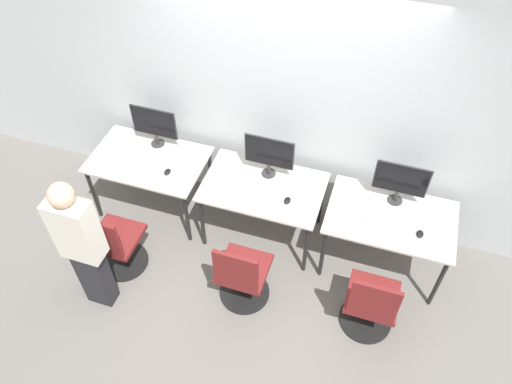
# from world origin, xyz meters

# --- Properties ---
(ground_plane) EXTENTS (20.00, 20.00, 0.00)m
(ground_plane) POSITION_xyz_m (0.00, 0.00, 0.00)
(ground_plane) COLOR slate
(wall_back) EXTENTS (12.00, 0.05, 2.80)m
(wall_back) POSITION_xyz_m (0.00, 0.87, 1.40)
(wall_back) COLOR #B7BCC1
(wall_back) RESTS_ON ground_plane
(desk_left) EXTENTS (1.16, 0.75, 0.72)m
(desk_left) POSITION_xyz_m (-1.23, 0.37, 0.64)
(desk_left) COLOR #BCB7AD
(desk_left) RESTS_ON ground_plane
(monitor_left) EXTENTS (0.49, 0.14, 0.46)m
(monitor_left) POSITION_xyz_m (-1.23, 0.61, 0.98)
(monitor_left) COLOR #2D2D2D
(monitor_left) RESTS_ON desk_left
(keyboard_left) EXTENTS (0.42, 0.15, 0.02)m
(keyboard_left) POSITION_xyz_m (-1.23, 0.28, 0.73)
(keyboard_left) COLOR silver
(keyboard_left) RESTS_ON desk_left
(mouse_left) EXTENTS (0.06, 0.09, 0.03)m
(mouse_left) POSITION_xyz_m (-0.95, 0.25, 0.73)
(mouse_left) COLOR black
(mouse_left) RESTS_ON desk_left
(office_chair_left) EXTENTS (0.48, 0.48, 0.88)m
(office_chair_left) POSITION_xyz_m (-1.21, -0.48, 0.36)
(office_chair_left) COLOR black
(office_chair_left) RESTS_ON ground_plane
(person_left) EXTENTS (0.36, 0.20, 1.56)m
(person_left) POSITION_xyz_m (-1.21, -0.85, 0.85)
(person_left) COLOR #232328
(person_left) RESTS_ON ground_plane
(desk_center) EXTENTS (1.16, 0.75, 0.72)m
(desk_center) POSITION_xyz_m (0.00, 0.37, 0.64)
(desk_center) COLOR #BCB7AD
(desk_center) RESTS_ON ground_plane
(monitor_center) EXTENTS (0.49, 0.14, 0.46)m
(monitor_center) POSITION_xyz_m (0.00, 0.55, 0.98)
(monitor_center) COLOR #2D2D2D
(monitor_center) RESTS_ON desk_center
(keyboard_center) EXTENTS (0.42, 0.15, 0.02)m
(keyboard_center) POSITION_xyz_m (0.00, 0.23, 0.73)
(keyboard_center) COLOR silver
(keyboard_center) RESTS_ON desk_center
(mouse_center) EXTENTS (0.06, 0.09, 0.03)m
(mouse_center) POSITION_xyz_m (0.27, 0.25, 0.73)
(mouse_center) COLOR black
(mouse_center) RESTS_ON desk_center
(office_chair_center) EXTENTS (0.48, 0.48, 0.88)m
(office_chair_center) POSITION_xyz_m (0.06, -0.44, 0.36)
(office_chair_center) COLOR black
(office_chair_center) RESTS_ON ground_plane
(desk_right) EXTENTS (1.16, 0.75, 0.72)m
(desk_right) POSITION_xyz_m (1.23, 0.37, 0.64)
(desk_right) COLOR #BCB7AD
(desk_right) RESTS_ON ground_plane
(monitor_right) EXTENTS (0.49, 0.14, 0.46)m
(monitor_right) POSITION_xyz_m (1.23, 0.58, 0.98)
(monitor_right) COLOR #2D2D2D
(monitor_right) RESTS_ON desk_right
(keyboard_right) EXTENTS (0.42, 0.15, 0.02)m
(keyboard_right) POSITION_xyz_m (1.23, 0.25, 0.73)
(keyboard_right) COLOR silver
(keyboard_right) RESTS_ON desk_right
(mouse_right) EXTENTS (0.06, 0.09, 0.03)m
(mouse_right) POSITION_xyz_m (1.49, 0.24, 0.73)
(mouse_right) COLOR black
(mouse_right) RESTS_ON desk_right
(office_chair_right) EXTENTS (0.48, 0.48, 0.88)m
(office_chair_right) POSITION_xyz_m (1.22, -0.37, 0.36)
(office_chair_right) COLOR black
(office_chair_right) RESTS_ON ground_plane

